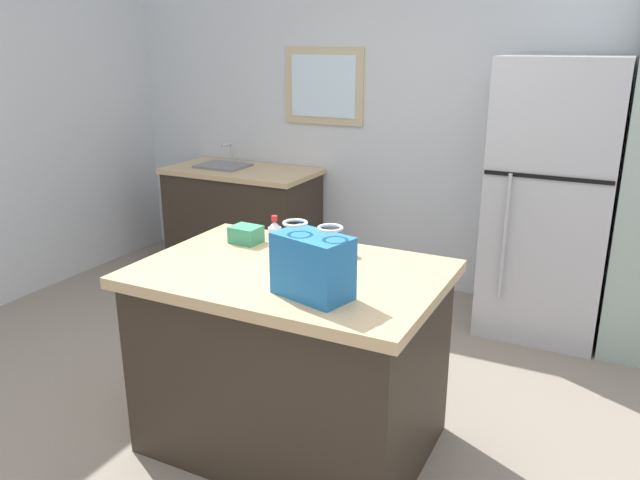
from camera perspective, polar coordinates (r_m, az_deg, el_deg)
The scene contains 9 objects.
ground at distance 3.20m, azimuth -2.64°, elevation -18.51°, with size 6.79×6.79×0.00m, color gray.
back_wall at distance 4.83m, azimuth 11.20°, elevation 11.26°, with size 5.66×0.13×2.74m.
kitchen_island at distance 3.02m, azimuth -2.61°, elevation -10.64°, with size 1.37×0.95×0.91m.
refrigerator at distance 4.33m, azimuth 20.33°, elevation 3.45°, with size 0.75×0.74×1.80m.
sink_counter at distance 5.31m, azimuth -7.09°, elevation 1.93°, with size 1.24×0.66×1.07m.
shopping_bag at distance 2.49m, azimuth -0.68°, elevation -2.32°, with size 0.34×0.26×0.30m.
small_box at distance 3.20m, azimuth -6.77°, elevation 0.51°, with size 0.15×0.12×0.09m, color #388E66.
bottle at distance 2.88m, azimuth -4.14°, elevation -0.18°, with size 0.06×0.06×0.23m.
ear_defenders at distance 3.00m, azimuth 1.61°, elevation -0.96°, with size 0.20×0.17×0.06m.
Camera 1 is at (1.28, -2.24, 1.89)m, focal length 35.05 mm.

